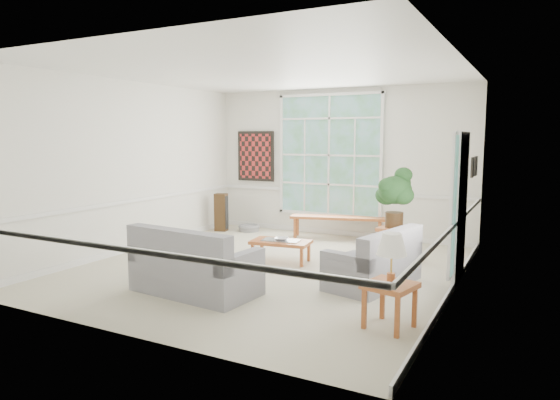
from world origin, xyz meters
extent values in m
cube|color=#BCB69D|center=(0.00, 0.00, -0.01)|extent=(5.50, 6.00, 0.01)
cube|color=white|center=(0.00, 0.00, 3.00)|extent=(5.50, 6.00, 0.02)
cube|color=white|center=(0.00, 3.00, 1.50)|extent=(5.50, 0.02, 3.00)
cube|color=white|center=(0.00, -3.00, 1.50)|extent=(5.50, 0.02, 3.00)
cube|color=white|center=(-2.75, 0.00, 1.50)|extent=(0.02, 6.00, 3.00)
cube|color=white|center=(2.75, 0.00, 1.50)|extent=(0.02, 6.00, 3.00)
cube|color=white|center=(-0.20, 2.96, 1.65)|extent=(2.30, 0.08, 2.40)
cube|color=white|center=(2.71, 0.60, 1.05)|extent=(0.08, 0.90, 2.10)
cube|color=white|center=(2.71, -0.03, 1.15)|extent=(0.08, 0.26, 1.90)
cube|color=maroon|center=(-1.95, 2.95, 1.60)|extent=(0.90, 0.06, 1.10)
cube|color=black|center=(2.71, 1.75, 1.55)|extent=(0.04, 0.26, 0.32)
cube|color=black|center=(2.71, 2.15, 1.55)|extent=(0.04, 0.26, 0.32)
cube|color=gray|center=(1.70, -0.09, 0.39)|extent=(1.07, 1.58, 0.78)
cube|color=gray|center=(-0.25, -1.51, 0.44)|extent=(1.70, 0.99, 0.88)
cube|color=#AC5729|center=(0.00, 0.43, 0.18)|extent=(1.01, 0.64, 0.35)
imported|color=#A3A3A8|center=(0.02, 0.40, 0.39)|extent=(0.32, 0.32, 0.07)
cube|color=#AC5729|center=(0.12, 2.65, 0.22)|extent=(1.91, 0.87, 0.44)
cube|color=#AC5729|center=(1.62, 1.48, 0.27)|extent=(0.61, 0.61, 0.54)
cube|color=#AC5729|center=(2.33, -1.54, 0.25)|extent=(0.58, 0.58, 0.49)
cylinder|color=slate|center=(-1.86, 2.49, 0.07)|extent=(0.57, 0.57, 0.13)
cube|color=#3B2613|center=(-2.40, 2.23, 0.41)|extent=(0.29, 0.25, 0.81)
ellipsoid|color=black|center=(1.73, 0.42, 0.47)|extent=(0.35, 0.31, 0.14)
camera|label=1|loc=(3.66, -6.62, 2.03)|focal=32.00mm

